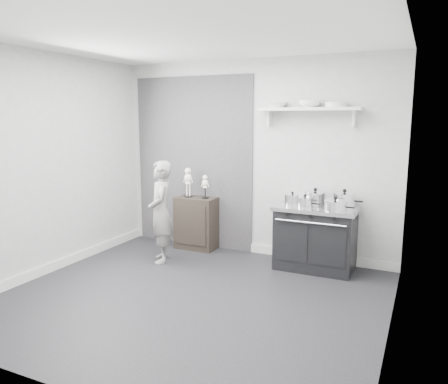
# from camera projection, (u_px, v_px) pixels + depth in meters

# --- Properties ---
(ground) EXTENTS (4.00, 4.00, 0.00)m
(ground) POSITION_uv_depth(u_px,v_px,m) (191.00, 297.00, 4.71)
(ground) COLOR black
(ground) RESTS_ON ground
(room_shell) EXTENTS (4.02, 3.62, 2.71)m
(room_shell) POSITION_uv_depth(u_px,v_px,m) (188.00, 144.00, 4.60)
(room_shell) COLOR #A0A09E
(room_shell) RESTS_ON ground
(wall_shelf) EXTENTS (1.30, 0.26, 0.24)m
(wall_shelf) POSITION_uv_depth(u_px,v_px,m) (309.00, 110.00, 5.53)
(wall_shelf) COLOR silver
(wall_shelf) RESTS_ON room_shell
(stove) EXTENTS (1.02, 0.63, 0.81)m
(stove) POSITION_uv_depth(u_px,v_px,m) (315.00, 237.00, 5.54)
(stove) COLOR black
(stove) RESTS_ON ground
(side_cabinet) EXTENTS (0.59, 0.34, 0.76)m
(side_cabinet) POSITION_uv_depth(u_px,v_px,m) (196.00, 223.00, 6.41)
(side_cabinet) COLOR black
(side_cabinet) RESTS_ON ground
(child) EXTENTS (0.55, 0.59, 1.36)m
(child) POSITION_uv_depth(u_px,v_px,m) (161.00, 212.00, 5.78)
(child) COLOR gray
(child) RESTS_ON ground
(pot_front_left) EXTENTS (0.29, 0.20, 0.18)m
(pot_front_left) POSITION_uv_depth(u_px,v_px,m) (292.00, 200.00, 5.51)
(pot_front_left) COLOR silver
(pot_front_left) RESTS_ON stove
(pot_back_left) EXTENTS (0.37, 0.29, 0.22)m
(pot_back_left) POSITION_uv_depth(u_px,v_px,m) (315.00, 198.00, 5.56)
(pot_back_left) COLOR silver
(pot_back_left) RESTS_ON stove
(pot_back_right) EXTENTS (0.37, 0.29, 0.23)m
(pot_back_right) POSITION_uv_depth(u_px,v_px,m) (344.00, 200.00, 5.43)
(pot_back_right) COLOR silver
(pot_back_right) RESTS_ON stove
(pot_front_right) EXTENTS (0.37, 0.28, 0.17)m
(pot_front_right) POSITION_uv_depth(u_px,v_px,m) (335.00, 205.00, 5.20)
(pot_front_right) COLOR silver
(pot_front_right) RESTS_ON stove
(pot_front_center) EXTENTS (0.30, 0.21, 0.17)m
(pot_front_center) POSITION_uv_depth(u_px,v_px,m) (305.00, 202.00, 5.39)
(pot_front_center) COLOR silver
(pot_front_center) RESTS_ON stove
(skeleton_full) EXTENTS (0.14, 0.09, 0.50)m
(skeleton_full) POSITION_uv_depth(u_px,v_px,m) (188.00, 180.00, 6.36)
(skeleton_full) COLOR white
(skeleton_full) RESTS_ON side_cabinet
(skeleton_torso) EXTENTS (0.11, 0.07, 0.39)m
(skeleton_torso) POSITION_uv_depth(u_px,v_px,m) (205.00, 185.00, 6.25)
(skeleton_torso) COLOR white
(skeleton_torso) RESTS_ON side_cabinet
(bowl_large) EXTENTS (0.29, 0.29, 0.07)m
(bowl_large) POSITION_uv_depth(u_px,v_px,m) (276.00, 105.00, 5.69)
(bowl_large) COLOR white
(bowl_large) RESTS_ON wall_shelf
(bowl_small) EXTENTS (0.27, 0.27, 0.08)m
(bowl_small) POSITION_uv_depth(u_px,v_px,m) (309.00, 104.00, 5.51)
(bowl_small) COLOR white
(bowl_small) RESTS_ON wall_shelf
(plate_stack) EXTENTS (0.27, 0.27, 0.06)m
(plate_stack) POSITION_uv_depth(u_px,v_px,m) (336.00, 105.00, 5.37)
(plate_stack) COLOR silver
(plate_stack) RESTS_ON wall_shelf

